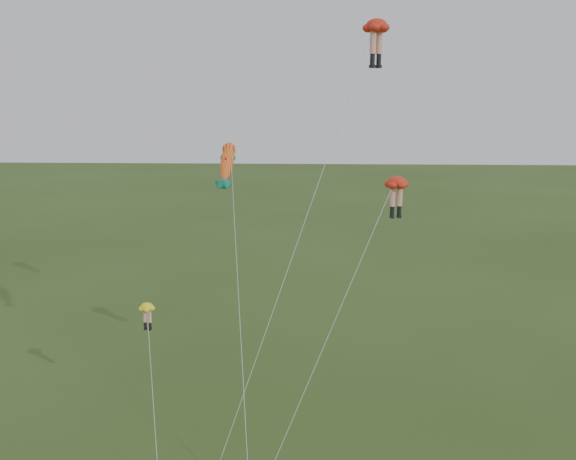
{
  "coord_description": "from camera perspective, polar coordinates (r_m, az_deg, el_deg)",
  "views": [
    {
      "loc": [
        4.02,
        -31.2,
        20.63
      ],
      "look_at": [
        2.48,
        6.0,
        12.45
      ],
      "focal_mm": 40.0,
      "sensor_mm": 36.0,
      "label": 1
    }
  ],
  "objects": [
    {
      "name": "legs_kite_yellow",
      "position": [
        40.22,
        -12.4,
        -7.39
      ],
      "size": [
        3.12,
        8.89,
        7.89
      ],
      "rotation": [
        0.0,
        0.0,
        -0.12
      ],
      "color": "yellow",
      "rests_on": "ground"
    },
    {
      "name": "fish_kite",
      "position": [
        39.44,
        -5.42,
        5.92
      ],
      "size": [
        2.82,
        11.83,
        17.69
      ],
      "rotation": [
        0.7,
        0.0,
        -0.04
      ],
      "color": "#FEA120",
      "rests_on": "ground"
    },
    {
      "name": "legs_kite_red_high",
      "position": [
        39.83,
        7.71,
        16.86
      ],
      "size": [
        10.1,
        9.94,
        24.72
      ],
      "rotation": [
        0.0,
        0.0,
        0.65
      ],
      "color": "red",
      "rests_on": "ground"
    },
    {
      "name": "legs_kite_red_mid",
      "position": [
        36.47,
        9.44,
        3.5
      ],
      "size": [
        8.24,
        7.72,
        15.89
      ],
      "rotation": [
        0.0,
        0.0,
        0.26
      ],
      "color": "red",
      "rests_on": "ground"
    }
  ]
}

